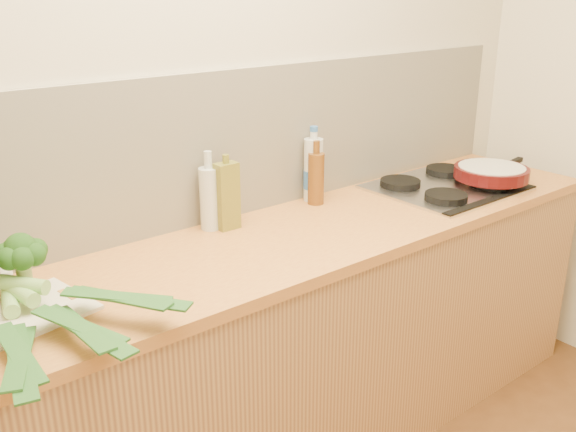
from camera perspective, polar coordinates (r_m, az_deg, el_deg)
name	(u,v)px	position (r m, az deg, el deg)	size (l,w,h in m)	color
room_shell	(200,151)	(2.27, -7.82, 5.75)	(3.50, 3.50, 3.50)	beige
counter	(253,364)	(2.34, -3.16, -12.99)	(3.20, 0.62, 0.90)	tan
gas_hob	(446,186)	(2.80, 13.88, 2.64)	(0.58, 0.50, 0.04)	silver
chopping_board	(18,315)	(1.84, -22.85, -8.13)	(0.35, 0.26, 0.01)	white
broccoli_right	(21,254)	(1.88, -22.64, -3.11)	(0.14, 0.14, 0.18)	#8AA862
leek_front	(12,310)	(1.80, -23.35, -7.71)	(0.21, 0.70, 0.04)	white
leek_mid	(37,302)	(1.78, -21.43, -7.15)	(0.18, 0.64, 0.04)	white
leek_back	(50,288)	(1.80, -20.37, -6.03)	(0.41, 0.56, 0.04)	white
skillet	(492,172)	(2.86, 17.65, 3.74)	(0.45, 0.31, 0.05)	#480C0C
oil_tin	(227,196)	(2.25, -5.43, 1.82)	(0.08, 0.05, 0.27)	olive
glass_bottle	(210,197)	(2.26, -6.99, 1.67)	(0.07, 0.07, 0.28)	silver
amber_bottle	(316,178)	(2.51, 2.50, 3.44)	(0.06, 0.06, 0.25)	brown
water_bottle	(313,172)	(2.55, 2.25, 3.96)	(0.08, 0.08, 0.28)	silver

